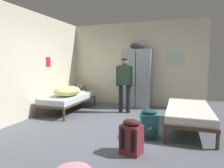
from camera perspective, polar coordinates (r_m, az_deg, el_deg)
name	(u,v)px	position (r m, az deg, el deg)	size (l,w,h in m)	color
ground_plane	(108,129)	(4.34, -1.14, -12.94)	(8.25, 8.25, 0.00)	#565B66
room_backdrop	(84,65)	(5.69, -8.17, 5.66)	(4.50, 5.22, 2.74)	beige
locker_bank	(137,77)	(6.29, 7.37, 2.04)	(0.90, 0.55, 2.07)	#8C99A3
shelf_unit	(80,93)	(7.00, -9.38, -2.70)	(0.38, 0.30, 0.57)	brown
bed_left_rear	(69,98)	(5.89, -12.57, -4.12)	(0.90, 1.90, 0.49)	#473828
bed_right	(188,112)	(4.51, 21.53, -7.60)	(0.90, 1.90, 0.49)	#473828
bedding_heap	(68,91)	(5.64, -12.93, -2.01)	(0.66, 0.88, 0.28)	#D1C67F
person_traveler	(124,80)	(5.52, 3.68, 1.18)	(0.49, 0.24, 1.56)	black
water_bottle	(78,84)	(7.01, -9.92, -0.08)	(0.06, 0.06, 0.21)	#B2DBEA
lotion_bottle	(81,85)	(6.89, -9.07, -0.43)	(0.05, 0.05, 0.14)	white
backpack_teal	(149,124)	(3.83, 10.83, -11.58)	(0.38, 0.39, 0.55)	#23666B
backpack_maroon	(132,137)	(3.18, 5.82, -15.27)	(0.37, 0.39, 0.55)	maroon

